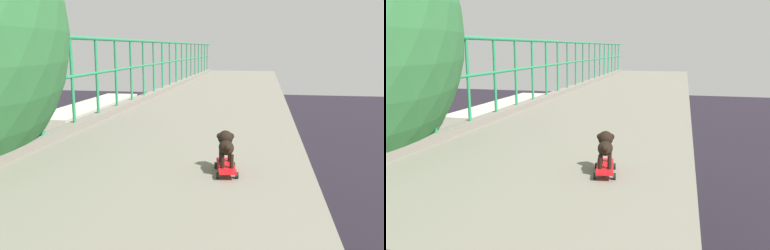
# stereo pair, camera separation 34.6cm
# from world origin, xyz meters

# --- Properties ---
(car_yellow_cab_seventh) EXTENTS (1.92, 3.95, 1.53)m
(car_yellow_cab_seventh) POSITION_xyz_m (-4.87, 12.82, 0.66)
(car_yellow_cab_seventh) COLOR yellow
(car_yellow_cab_seventh) RESTS_ON ground
(city_bus) EXTENTS (2.62, 11.72, 3.36)m
(city_bus) POSITION_xyz_m (-8.67, 23.24, 1.90)
(city_bus) COLOR beige
(city_bus) RESTS_ON ground
(toy_skateboard) EXTENTS (0.25, 0.49, 0.08)m
(toy_skateboard) POSITION_xyz_m (2.02, 2.55, 5.91)
(toy_skateboard) COLOR red
(toy_skateboard) RESTS_ON overpass_deck
(small_dog) EXTENTS (0.19, 0.40, 0.29)m
(small_dog) POSITION_xyz_m (2.02, 2.59, 6.11)
(small_dog) COLOR black
(small_dog) RESTS_ON toy_skateboard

